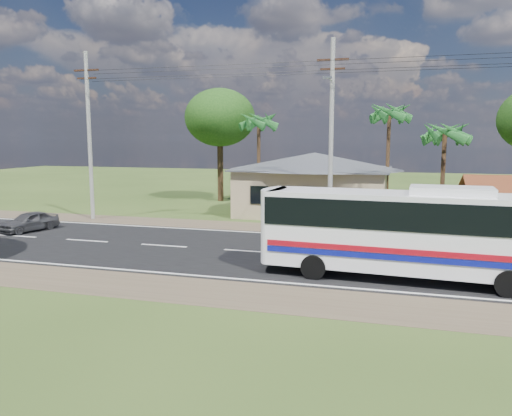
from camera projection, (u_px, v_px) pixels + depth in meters
The scene contains 14 objects.
ground at pixel (249, 252), 24.05m from camera, with size 120.00×120.00×0.00m, color #2B4217.
road at pixel (249, 251), 24.05m from camera, with size 120.00×16.00×0.03m.
house at pixel (314, 177), 35.78m from camera, with size 12.40×10.00×5.00m.
waiting_shed at pixel (512, 186), 28.21m from camera, with size 5.20×4.48×3.35m.
concrete_barrier at pixel (499, 234), 26.04m from camera, with size 7.00×0.30×0.90m, color #9E9E99.
utility_poles at pixel (325, 132), 28.69m from camera, with size 32.80×2.22×11.00m.
palm_near at pixel (445, 133), 31.13m from camera, with size 2.80×2.80×6.70m.
palm_mid at pixel (389, 114), 36.17m from camera, with size 2.80×2.80×8.20m.
palm_far at pixel (259, 122), 39.44m from camera, with size 2.80×2.80×7.70m.
tree_behind_house at pixel (220, 118), 42.37m from camera, with size 6.00×6.00×9.61m.
coach_bus at pixel (422, 227), 18.85m from camera, with size 11.89×3.14×3.66m.
motorcycle at pixel (319, 224), 29.34m from camera, with size 0.56×1.61×0.85m, color black.
person at pixel (497, 225), 26.22m from camera, with size 0.67×0.44×1.83m, color #1B3E98.
small_car at pixel (29, 221), 29.20m from camera, with size 1.38×3.43×1.17m, color #303033.
Camera 1 is at (6.82, -22.51, 5.44)m, focal length 35.00 mm.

